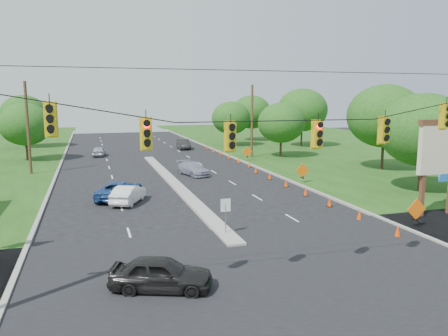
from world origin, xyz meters
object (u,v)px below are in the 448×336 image
object	(u,v)px
pylon_sign	(441,153)
white_sedan	(128,194)
blue_pickup	(120,190)
black_sedan	(161,274)

from	to	relation	value
pylon_sign	white_sedan	xyz separation A→B (m)	(-18.71, 8.94, -3.35)
pylon_sign	blue_pickup	size ratio (longest dim) A/B	1.22
white_sedan	blue_pickup	bearing A→B (deg)	-46.15
black_sedan	white_sedan	size ratio (longest dim) A/B	1.00
black_sedan	pylon_sign	bearing A→B (deg)	-51.69
white_sedan	blue_pickup	distance (m)	1.59
pylon_sign	blue_pickup	xyz separation A→B (m)	(-19.23, 10.45, -3.31)
pylon_sign	blue_pickup	world-z (taller)	pylon_sign
black_sedan	white_sedan	distance (m)	14.92
pylon_sign	white_sedan	world-z (taller)	pylon_sign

